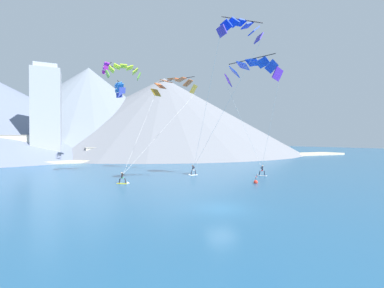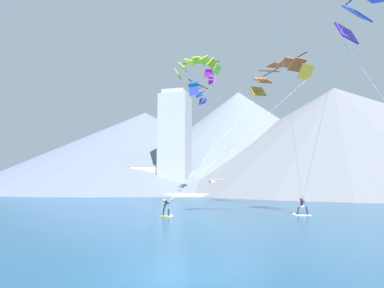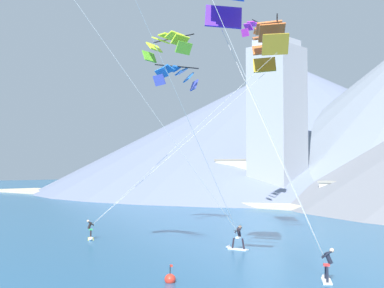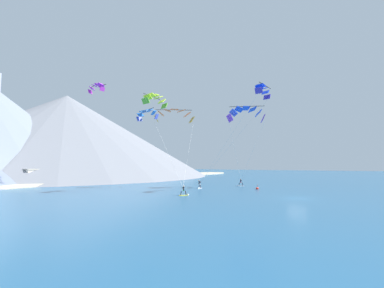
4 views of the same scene
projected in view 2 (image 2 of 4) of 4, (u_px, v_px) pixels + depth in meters
ground_plane at (172, 273)px, 10.02m from camera, size 400.00×400.00×0.00m
kitesurfer_near_lead at (167, 212)px, 26.49m from camera, size 1.65×1.34×1.63m
kitesurfer_mid_center at (300, 210)px, 27.63m from camera, size 1.78×0.74×1.74m
parafoil_kite_near_lead at (278, 73)px, 35.21m from camera, size 14.20×13.12×15.75m
parafoil_kite_distant_high_outer at (197, 90)px, 36.54m from camera, size 1.80×5.07×2.08m
parafoil_kite_distant_low_drift at (210, 74)px, 50.44m from camera, size 1.53×4.39×1.91m
parafoil_kite_distant_mid_solo at (197, 65)px, 35.34m from camera, size 5.53×1.94×2.16m
shoreline_strip at (248, 195)px, 64.49m from camera, size 180.00×10.00×0.70m
shore_building_harbour_front at (147, 180)px, 75.15m from camera, size 8.47×4.20×7.19m
shore_building_quay_east at (307, 183)px, 66.49m from camera, size 5.44×5.32×5.59m
shore_building_quay_west at (231, 187)px, 69.46m from camera, size 8.72×7.06×3.89m
highrise_tower at (175, 143)px, 74.63m from camera, size 7.00×7.00×26.01m
mountain_peak_west_ridge at (144, 151)px, 125.14m from camera, size 126.18×126.18×32.43m
mountain_peak_central_summit at (337, 139)px, 103.00m from camera, size 124.91×124.91×36.04m
mountain_peak_east_shoulder at (239, 140)px, 114.90m from camera, size 97.18×97.18×38.21m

